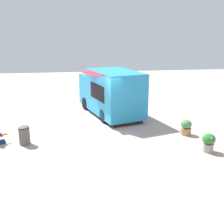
# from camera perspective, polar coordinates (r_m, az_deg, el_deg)

# --- Properties ---
(ground_plane) EXTENTS (40.00, 40.00, 0.00)m
(ground_plane) POSITION_cam_1_polar(r_m,az_deg,el_deg) (13.83, -3.50, -3.03)
(ground_plane) COLOR #BB9E96
(food_truck) EXTENTS (5.32, 3.34, 2.56)m
(food_truck) POSITION_cam_1_polar(r_m,az_deg,el_deg) (15.57, -0.34, 3.85)
(food_truck) COLOR #2593C6
(food_truck) RESTS_ON ground_plane
(planter_flowering_near) EXTENTS (0.51, 0.51, 0.74)m
(planter_flowering_near) POSITION_cam_1_polar(r_m,az_deg,el_deg) (11.51, 19.27, -5.83)
(planter_flowering_near) COLOR #979B89
(planter_flowering_near) RESTS_ON ground_plane
(planter_flowering_far) EXTENTS (0.49, 0.49, 0.70)m
(planter_flowering_far) POSITION_cam_1_polar(r_m,az_deg,el_deg) (13.10, 15.02, -3.03)
(planter_flowering_far) COLOR #AD7C50
(planter_flowering_far) RESTS_ON ground_plane
(trash_bin) EXTENTS (0.46, 0.46, 0.81)m
(trash_bin) POSITION_cam_1_polar(r_m,az_deg,el_deg) (12.12, -17.61, -4.55)
(trash_bin) COLOR #595251
(trash_bin) RESTS_ON ground_plane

